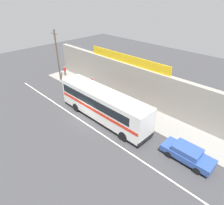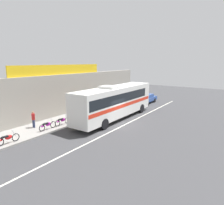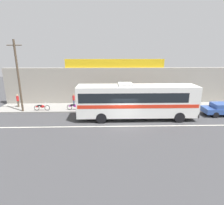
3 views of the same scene
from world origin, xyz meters
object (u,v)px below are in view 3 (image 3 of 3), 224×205
(parked_car, at_px, (224,109))
(motorcycle_green, at_px, (74,106))
(pedestrian_far_right, at_px, (74,99))
(motorcycle_red, at_px, (89,106))
(pedestrian_far_left, at_px, (18,100))
(utility_pole, at_px, (18,76))
(motorcycle_blue, at_px, (42,107))
(intercity_bus, at_px, (136,100))

(parked_car, bearing_deg, motorcycle_green, 173.17)
(parked_car, height_order, pedestrian_far_right, pedestrian_far_right)
(motorcycle_red, bearing_deg, pedestrian_far_left, 171.24)
(utility_pole, bearing_deg, pedestrian_far_left, 126.39)
(utility_pole, distance_m, pedestrian_far_right, 6.75)
(motorcycle_blue, height_order, pedestrian_far_right, pedestrian_far_right)
(motorcycle_blue, relative_size, pedestrian_far_left, 1.15)
(utility_pole, distance_m, motorcycle_blue, 4.27)
(parked_car, distance_m, utility_pole, 23.06)
(intercity_bus, xyz_separation_m, motorcycle_blue, (-10.67, 2.67, -1.50))
(motorcycle_green, bearing_deg, parked_car, -6.83)
(motorcycle_blue, distance_m, pedestrian_far_left, 3.76)
(motorcycle_green, height_order, pedestrian_far_right, pedestrian_far_right)
(pedestrian_far_left, bearing_deg, motorcycle_blue, -24.25)
(utility_pole, distance_m, motorcycle_green, 7.01)
(motorcycle_red, xyz_separation_m, pedestrian_far_right, (-2.08, 1.59, 0.48))
(motorcycle_red, bearing_deg, utility_pole, -177.55)
(pedestrian_far_left, bearing_deg, parked_car, -7.96)
(utility_pole, xyz_separation_m, pedestrian_far_right, (5.62, 1.92, -3.21))
(motorcycle_blue, distance_m, pedestrian_far_right, 3.92)
(parked_car, bearing_deg, utility_pole, 175.86)
(motorcycle_red, bearing_deg, pedestrian_far_right, 142.56)
(motorcycle_blue, distance_m, motorcycle_green, 3.81)
(parked_car, bearing_deg, motorcycle_blue, 174.94)
(motorcycle_blue, bearing_deg, parked_car, -5.06)
(utility_pole, relative_size, motorcycle_red, 4.25)
(motorcycle_blue, height_order, motorcycle_green, same)
(pedestrian_far_left, bearing_deg, motorcycle_red, -8.76)
(motorcycle_red, height_order, motorcycle_blue, same)
(parked_car, distance_m, pedestrian_far_right, 17.48)
(parked_car, relative_size, pedestrian_far_left, 2.81)
(intercity_bus, distance_m, motorcycle_blue, 11.10)
(utility_pole, height_order, pedestrian_far_right, utility_pole)
(utility_pole, height_order, motorcycle_red, utility_pole)
(parked_car, bearing_deg, pedestrian_far_right, 168.23)
(intercity_bus, height_order, pedestrian_far_left, intercity_bus)
(intercity_bus, distance_m, parked_car, 10.04)
(motorcycle_green, xyz_separation_m, pedestrian_far_right, (-0.33, 1.55, 0.48))
(intercity_bus, height_order, utility_pole, utility_pole)
(parked_car, bearing_deg, pedestrian_far_left, 172.04)
(motorcycle_red, bearing_deg, motorcycle_green, 178.83)
(pedestrian_far_left, xyz_separation_m, pedestrian_far_right, (6.87, 0.21, -0.02))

